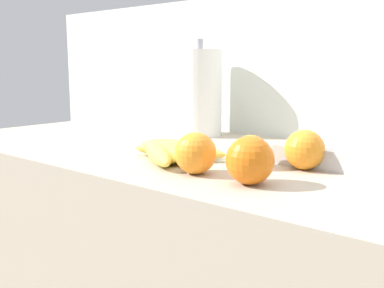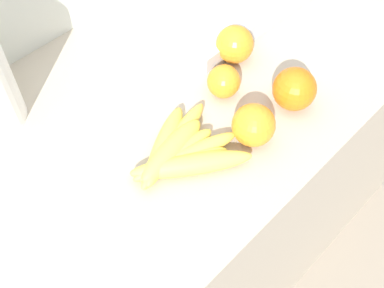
# 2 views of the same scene
# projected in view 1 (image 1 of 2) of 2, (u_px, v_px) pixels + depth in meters

# --- Properties ---
(wall_back) EXTENTS (2.06, 0.06, 1.30)m
(wall_back) POSITION_uv_depth(u_px,v_px,m) (295.00, 222.00, 1.32)
(wall_back) COLOR silver
(wall_back) RESTS_ON ground
(banana_bunch) EXTENTS (0.22, 0.20, 0.04)m
(banana_bunch) POSITION_uv_depth(u_px,v_px,m) (169.00, 151.00, 0.98)
(banana_bunch) COLOR #DFCA4C
(banana_bunch) RESTS_ON counter
(orange_center) EXTENTS (0.08, 0.08, 0.08)m
(orange_center) POSITION_uv_depth(u_px,v_px,m) (305.00, 150.00, 0.89)
(orange_center) COLOR orange
(orange_center) RESTS_ON counter
(orange_back_right) EXTENTS (0.08, 0.08, 0.08)m
(orange_back_right) POSITION_uv_depth(u_px,v_px,m) (250.00, 160.00, 0.77)
(orange_back_right) COLOR orange
(orange_back_right) RESTS_ON counter
(orange_back_left) EXTENTS (0.08, 0.08, 0.08)m
(orange_back_left) POSITION_uv_depth(u_px,v_px,m) (195.00, 153.00, 0.85)
(orange_back_left) COLOR orange
(orange_back_left) RESTS_ON counter
(orange_front) EXTENTS (0.07, 0.07, 0.07)m
(orange_front) POSITION_uv_depth(u_px,v_px,m) (251.00, 151.00, 0.91)
(orange_front) COLOR orange
(orange_front) RESTS_ON counter
(paper_towel_roll) EXTENTS (0.13, 0.13, 0.28)m
(paper_towel_roll) POSITION_uv_depth(u_px,v_px,m) (200.00, 93.00, 1.32)
(paper_towel_roll) COLOR white
(paper_towel_roll) RESTS_ON counter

